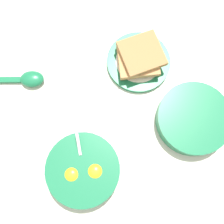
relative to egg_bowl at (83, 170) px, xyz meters
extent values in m
plane|color=beige|center=(0.06, 0.13, -0.02)|extent=(3.00, 3.00, 0.00)
cylinder|color=#196B42|center=(0.00, 0.00, 0.00)|extent=(0.18, 0.18, 0.05)
cylinder|color=white|center=(0.00, 0.00, 0.00)|extent=(0.15, 0.15, 0.02)
ellipsoid|color=yellow|center=(0.02, -0.02, 0.02)|extent=(0.04, 0.04, 0.02)
ellipsoid|color=yellow|center=(-0.03, 0.01, 0.02)|extent=(0.04, 0.04, 0.02)
cylinder|color=black|center=(0.01, -0.01, 0.01)|extent=(0.04, 0.04, 0.00)
ellipsoid|color=silver|center=(0.01, 0.02, 0.02)|extent=(0.03, 0.02, 0.01)
cube|color=silver|center=(0.03, 0.05, 0.04)|extent=(0.03, 0.05, 0.03)
cylinder|color=#196B42|center=(0.30, 0.13, -0.02)|extent=(0.17, 0.17, 0.01)
cylinder|color=white|center=(0.30, 0.13, -0.01)|extent=(0.13, 0.13, 0.00)
cube|color=#9E7042|center=(0.29, 0.13, 0.00)|extent=(0.14, 0.14, 0.02)
cube|color=tan|center=(0.29, 0.13, 0.01)|extent=(0.14, 0.14, 0.02)
cube|color=#9E7042|center=(0.30, 0.13, 0.03)|extent=(0.13, 0.13, 0.02)
ellipsoid|color=#196B42|center=(0.05, 0.28, -0.01)|extent=(0.08, 0.08, 0.03)
cube|color=#196B42|center=(0.00, 0.32, -0.02)|extent=(0.07, 0.06, 0.01)
cylinder|color=#196B42|center=(0.30, -0.08, 0.00)|extent=(0.19, 0.19, 0.04)
cylinder|color=white|center=(0.30, -0.08, 0.01)|extent=(0.15, 0.15, 0.01)
camera|label=1|loc=(0.05, -0.05, 0.66)|focal=42.00mm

